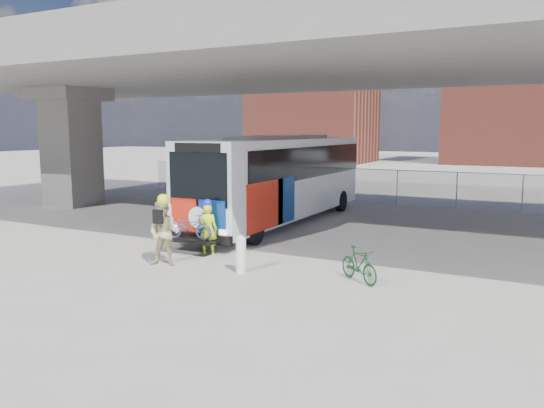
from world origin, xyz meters
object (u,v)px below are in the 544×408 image
Objects in this scene: bus at (281,173)px; cyclist_tan at (164,232)px; bollard at (241,253)px; cyclist_hivis at (208,228)px; bike_parked at (359,265)px.

bus reaches higher than cyclist_tan.
bus is 6.14× the size of cyclist_tan.
cyclist_hivis is at bearing 145.31° from bollard.
bollard is at bearing 137.81° from bike_parked.
bollard is 2.45m from cyclist_tan.
cyclist_hivis is 1.18× the size of bike_parked.
bus is at bearing -104.56° from cyclist_hivis.
cyclist_hivis is (0.57, -6.33, -1.25)m from bus.
bus reaches higher than cyclist_hivis.
bus is at bearing 108.72° from bollard.
cyclist_hivis is 0.84× the size of cyclist_tan.
cyclist_hivis is (-2.06, 1.43, 0.28)m from bollard.
bollard is 2.53m from cyclist_hivis.
cyclist_tan is (-0.33, -1.76, 0.14)m from cyclist_hivis.
bike_parked is at bearing 12.17° from bollard.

